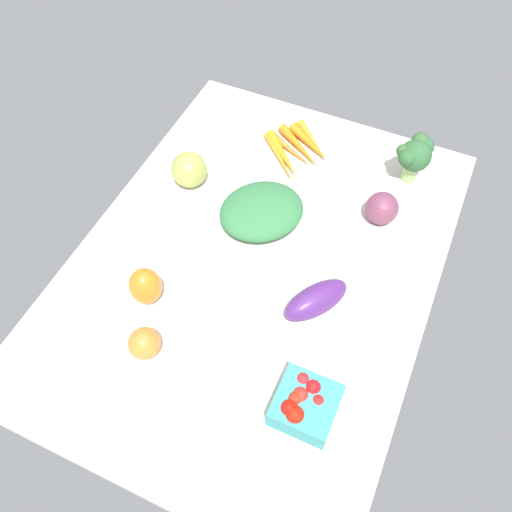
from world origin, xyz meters
The scene contains 10 objects.
tablecloth centered at (0.00, 0.00, 1.00)cm, with size 104.00×76.00×2.00cm, color silver.
carrot_bunch centered at (-34.80, -4.35, 3.27)cm, with size 21.99×19.14×2.85cm.
heirloom_tomato_orange centered at (28.39, -10.85, 5.21)cm, with size 6.42×6.42×6.42cm, color orange.
heirloom_tomato_green centered at (-14.95, -24.21, 6.33)cm, with size 8.67×8.67×8.67cm, color #A1AC4C.
red_onion_near_basket centered at (-22.69, 21.17, 5.80)cm, with size 7.60×7.60×7.60cm, color #753A53.
leafy_greens_clump centered at (-11.13, -3.60, 5.28)cm, with size 16.87×19.55×6.57cm, color #337542.
bell_pepper_orange centered at (17.70, -16.77, 6.52)cm, with size 6.70×6.70×9.03cm, color orange.
berry_basket centered at (26.81, 21.70, 4.95)cm, with size 11.10×11.10×6.42cm.
broccoli_head centered at (-38.09, 23.82, 9.91)cm, with size 9.91×8.36×11.90cm.
eggplant centered at (5.68, 15.94, 5.16)cm, with size 14.72×6.33×6.33cm, color #542875.
Camera 1 is at (61.99, 27.91, 100.87)cm, focal length 38.29 mm.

